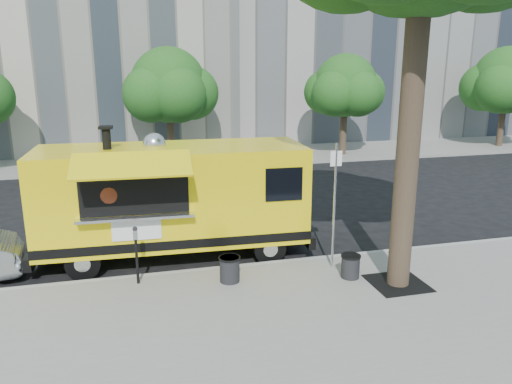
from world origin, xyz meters
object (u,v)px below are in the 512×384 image
(far_tree_d, at_px, (507,80))
(food_truck, at_px, (172,197))
(far_tree_b, at_px, (169,85))
(trash_bin_left, at_px, (230,268))
(parking_meter, at_px, (136,248))
(trash_bin_right, at_px, (350,265))
(sign_post, at_px, (335,199))
(far_tree_c, at_px, (345,86))

(far_tree_d, distance_m, food_truck, 23.58)
(far_tree_b, relative_size, trash_bin_left, 9.46)
(parking_meter, bearing_deg, trash_bin_right, -10.57)
(far_tree_d, xyz_separation_m, trash_bin_right, (-16.29, -14.83, -3.45))
(sign_post, height_order, trash_bin_right, sign_post)
(parking_meter, bearing_deg, far_tree_c, 51.34)
(food_truck, distance_m, trash_bin_left, 2.63)
(far_tree_b, bearing_deg, parking_meter, -98.10)
(food_truck, bearing_deg, parking_meter, -116.87)
(far_tree_c, height_order, food_truck, far_tree_c)
(far_tree_d, bearing_deg, trash_bin_left, -142.93)
(food_truck, relative_size, trash_bin_left, 12.08)
(far_tree_c, relative_size, trash_bin_right, 9.58)
(trash_bin_left, relative_size, trash_bin_right, 1.07)
(parking_meter, bearing_deg, sign_post, -2.52)
(parking_meter, xyz_separation_m, food_truck, (0.97, 1.73, 0.63))
(parking_meter, height_order, food_truck, food_truck)
(far_tree_c, distance_m, trash_bin_left, 17.08)
(sign_post, height_order, parking_meter, sign_post)
(far_tree_c, relative_size, food_truck, 0.74)
(far_tree_c, xyz_separation_m, sign_post, (-6.45, -13.95, -1.87))
(far_tree_b, distance_m, food_truck, 12.56)
(sign_post, bearing_deg, trash_bin_left, -175.47)
(far_tree_b, bearing_deg, trash_bin_left, -90.00)
(far_tree_c, distance_m, sign_post, 15.48)
(far_tree_b, height_order, far_tree_c, far_tree_b)
(parking_meter, distance_m, trash_bin_right, 4.82)
(far_tree_d, bearing_deg, far_tree_c, -178.85)
(food_truck, relative_size, trash_bin_right, 12.91)
(far_tree_b, xyz_separation_m, trash_bin_left, (-0.00, -14.45, -3.37))
(far_tree_c, xyz_separation_m, parking_meter, (-11.00, -13.75, -2.74))
(trash_bin_right, bearing_deg, trash_bin_left, 170.01)
(far_tree_d, relative_size, sign_post, 1.88)
(far_tree_b, distance_m, sign_post, 14.61)
(trash_bin_left, bearing_deg, far_tree_c, 57.55)
(parking_meter, bearing_deg, far_tree_d, 33.60)
(trash_bin_left, bearing_deg, far_tree_b, 90.00)
(far_tree_c, relative_size, trash_bin_left, 8.96)
(sign_post, distance_m, trash_bin_left, 2.91)
(far_tree_c, distance_m, food_truck, 15.80)
(far_tree_d, distance_m, trash_bin_right, 22.30)
(food_truck, bearing_deg, trash_bin_left, -61.77)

